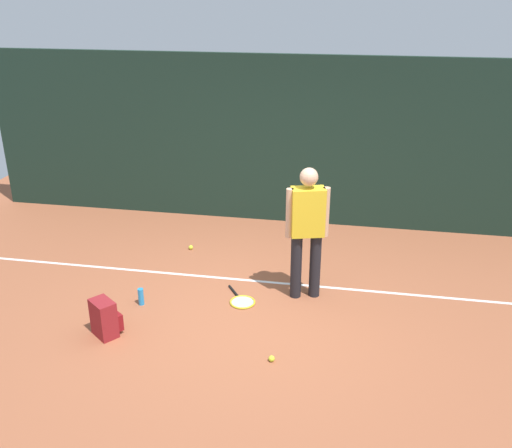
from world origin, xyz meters
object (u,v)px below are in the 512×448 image
Objects in this scene: tennis_ball_near_player at (272,359)px; water_bottle at (141,297)px; tennis_ball_by_fence at (191,247)px; tennis_player at (307,226)px; tennis_racket at (242,301)px; backpack at (105,318)px.

tennis_ball_near_player is 1.97m from water_bottle.
tennis_ball_by_fence is 1.65m from water_bottle.
tennis_racket is (-0.76, -0.30, -0.95)m from tennis_player.
backpack is 6.67× the size of tennis_ball_by_fence.
water_bottle is (-1.77, 0.85, 0.08)m from tennis_ball_near_player.
tennis_ball_by_fence is (-1.82, 1.06, -0.93)m from tennis_player.
tennis_player reaches higher than tennis_ball_by_fence.
tennis_racket is 1.25m from water_bottle.
tennis_player is 2.81× the size of tennis_racket.
water_bottle is (-1.97, -0.59, -0.86)m from tennis_player.
water_bottle is at bearing -111.26° from tennis_racket.
tennis_racket is 9.17× the size of tennis_ball_near_player.
tennis_player reaches higher than backpack.
tennis_ball_near_player is (0.56, -1.13, 0.02)m from tennis_racket.
tennis_player is 7.79× the size of water_bottle.
tennis_ball_by_fence is at bearing 84.83° from water_bottle.
water_bottle is at bearing 0.84° from tennis_player.
tennis_ball_near_player is 0.30× the size of water_bottle.
tennis_ball_near_player is at bearing -146.60° from backpack.
backpack is at bearing -101.85° from water_bottle.
tennis_ball_by_fence is at bearing -45.91° from tennis_player.
tennis_ball_near_player is 2.98m from tennis_ball_by_fence.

